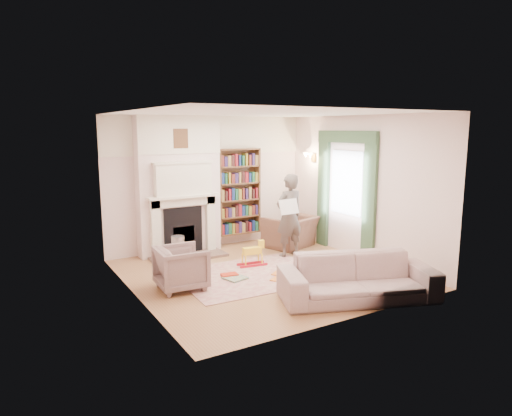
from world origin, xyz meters
TOP-DOWN VIEW (x-y plane):
  - floor at (0.00, 0.00)m, footprint 4.50×4.50m
  - ceiling at (0.00, 0.00)m, footprint 4.50×4.50m
  - wall_back at (0.00, 2.25)m, footprint 4.50×0.00m
  - wall_front at (0.00, -2.25)m, footprint 4.50×0.00m
  - wall_left at (-2.25, 0.00)m, footprint 0.00×4.50m
  - wall_right at (2.25, 0.00)m, footprint 0.00×4.50m
  - fireplace at (-0.75, 2.05)m, footprint 1.70×0.58m
  - bookcase at (0.65, 2.12)m, footprint 1.00×0.24m
  - window at (2.23, 0.40)m, footprint 0.02×0.90m
  - curtain_left at (2.20, -0.30)m, footprint 0.07×0.32m
  - curtain_right at (2.20, 1.10)m, footprint 0.07×0.32m
  - pelmet at (2.19, 0.40)m, footprint 0.09×1.70m
  - wall_sconce at (2.03, 1.50)m, footprint 0.20×0.24m
  - rug at (-0.23, 0.03)m, footprint 2.55×2.01m
  - armchair_reading at (1.50, 1.33)m, footprint 1.26×1.18m
  - armchair_left at (-1.52, 0.03)m, footprint 0.80×0.78m
  - sofa at (0.59, -1.76)m, footprint 2.49×1.67m
  - man_reading at (1.05, 0.73)m, footprint 0.63×0.43m
  - newspaper at (0.90, 0.53)m, footprint 0.43×0.14m
  - coffee_table at (1.14, -1.45)m, footprint 0.81×0.67m
  - paraffin_heater at (-1.08, 1.31)m, footprint 0.32×0.32m
  - rocking_horse at (0.07, 0.50)m, footprint 0.57×0.29m
  - board_game at (-0.57, -0.02)m, footprint 0.41×0.41m
  - game_box_lid at (-0.60, 0.14)m, footprint 0.30×0.22m
  - comic_annuals at (0.25, -0.30)m, footprint 0.78×0.53m

SIDE VIEW (x-z plane):
  - floor at x=0.00m, z-range 0.00..0.00m
  - rug at x=-0.23m, z-range 0.00..0.01m
  - comic_annuals at x=0.25m, z-range 0.01..0.03m
  - board_game at x=-0.57m, z-range 0.01..0.04m
  - game_box_lid at x=-0.60m, z-range 0.01..0.06m
  - coffee_table at x=1.14m, z-range 0.00..0.45m
  - rocking_horse at x=0.07m, z-range 0.00..0.48m
  - paraffin_heater at x=-1.08m, z-range 0.00..0.55m
  - armchair_reading at x=1.50m, z-range 0.00..0.66m
  - sofa at x=0.59m, z-range 0.00..0.68m
  - armchair_left at x=-1.52m, z-range 0.00..0.69m
  - man_reading at x=1.05m, z-range 0.00..1.67m
  - newspaper at x=0.90m, z-range 0.91..1.20m
  - bookcase at x=0.65m, z-range 0.25..2.10m
  - curtain_left at x=2.20m, z-range 0.00..2.40m
  - curtain_right at x=2.20m, z-range 0.00..2.40m
  - fireplace at x=-0.75m, z-range -0.01..2.79m
  - wall_back at x=0.00m, z-range -0.85..3.65m
  - wall_front at x=0.00m, z-range -0.85..3.65m
  - wall_left at x=-2.25m, z-range -0.85..3.65m
  - wall_right at x=2.25m, z-range -0.85..3.65m
  - window at x=2.23m, z-range 0.80..2.10m
  - wall_sconce at x=2.03m, z-range 1.78..2.02m
  - pelmet at x=2.19m, z-range 2.26..2.50m
  - ceiling at x=0.00m, z-range 2.80..2.80m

